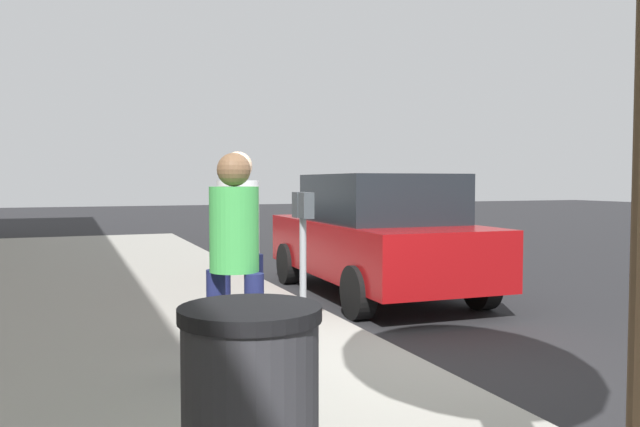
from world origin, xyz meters
TOP-DOWN VIEW (x-y plane):
  - ground_plane at (0.00, 0.00)m, footprint 80.00×80.00m
  - sidewalk_slab at (0.00, 3.00)m, footprint 28.00×6.00m
  - parking_meter at (1.22, 0.60)m, footprint 0.36×0.12m
  - pedestrian_at_meter at (0.96, 1.33)m, footprint 0.47×0.39m
  - pedestrian_bystander at (-0.02, 1.62)m, footprint 0.45×0.38m
  - parked_sedan_near at (3.46, -1.35)m, footprint 4.45×2.07m
  - trash_bin at (-2.27, 2.11)m, footprint 0.59×0.59m

SIDE VIEW (x-z plane):
  - ground_plane at x=0.00m, z-range 0.00..0.00m
  - sidewalk_slab at x=0.00m, z-range 0.00..0.15m
  - trash_bin at x=-2.27m, z-range 0.15..1.16m
  - parked_sedan_near at x=3.46m, z-range 0.01..1.78m
  - parking_meter at x=1.22m, z-range 0.46..1.87m
  - pedestrian_bystander at x=-0.02m, z-range 0.30..2.04m
  - pedestrian_at_meter at x=0.96m, z-range 0.32..2.11m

